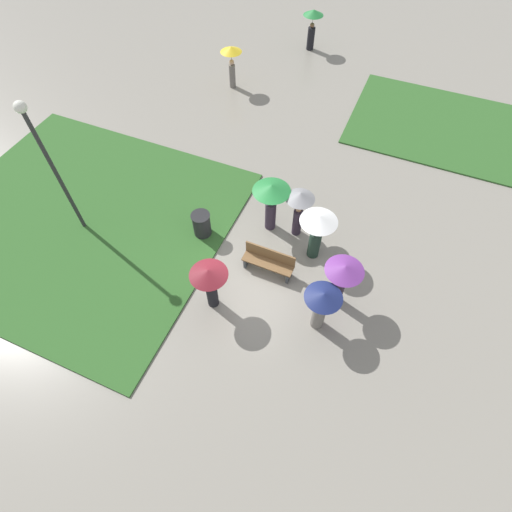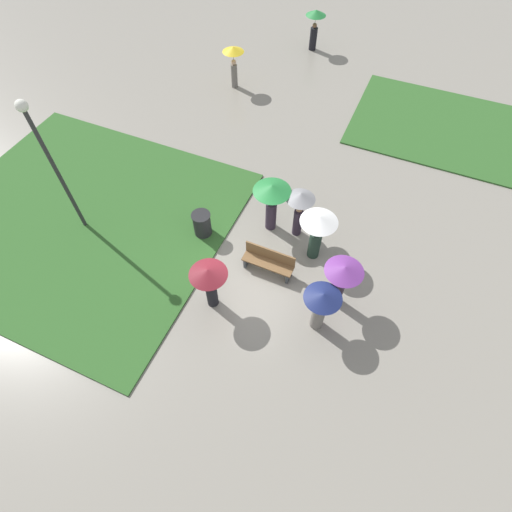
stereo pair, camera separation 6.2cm
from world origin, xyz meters
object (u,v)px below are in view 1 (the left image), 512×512
(crowd_person_maroon, at_px, (210,280))
(trash_bin, at_px, (202,225))
(lone_walker_mid_plaza, at_px, (313,22))
(park_bench, at_px, (269,261))
(crowd_person_purple, at_px, (343,276))
(crowd_person_navy, at_px, (322,304))
(crowd_person_grey, at_px, (299,205))
(lamp_post, at_px, (47,157))
(crowd_person_green, at_px, (271,197))
(lone_walker_far_path, at_px, (231,58))
(crowd_person_white, at_px, (317,228))

(crowd_person_maroon, bearing_deg, trash_bin, -11.78)
(trash_bin, bearing_deg, lone_walker_mid_plaza, 92.61)
(park_bench, xyz_separation_m, crowd_person_purple, (2.24, -0.25, 0.86))
(park_bench, xyz_separation_m, crowd_person_navy, (1.97, -1.20, 0.70))
(crowd_person_purple, relative_size, crowd_person_grey, 0.96)
(lamp_post, xyz_separation_m, crowd_person_navy, (8.38, -0.39, -1.86))
(crowd_person_purple, height_order, crowd_person_green, crowd_person_green)
(trash_bin, bearing_deg, crowd_person_purple, -8.57)
(park_bench, relative_size, trash_bin, 1.72)
(lone_walker_far_path, bearing_deg, crowd_person_maroon, 149.52)
(crowd_person_purple, height_order, lone_walker_mid_plaza, lone_walker_mid_plaza)
(lamp_post, xyz_separation_m, lone_walker_mid_plaza, (3.27, 14.28, -1.72))
(park_bench, xyz_separation_m, trash_bin, (-2.55, 0.48, 0.01))
(trash_bin, distance_m, lone_walker_mid_plaza, 13.03)
(lone_walker_mid_plaza, bearing_deg, crowd_person_purple, -42.07)
(park_bench, relative_size, crowd_person_maroon, 0.92)
(park_bench, relative_size, crowd_person_purple, 0.90)
(crowd_person_white, height_order, crowd_person_purple, crowd_person_white)
(crowd_person_grey, bearing_deg, crowd_person_purple, -119.10)
(crowd_person_maroon, xyz_separation_m, crowd_person_navy, (3.02, 0.55, -0.13))
(trash_bin, xyz_separation_m, crowd_person_maroon, (1.50, -2.22, 0.82))
(lamp_post, height_order, lone_walker_far_path, lamp_post)
(crowd_person_green, height_order, crowd_person_maroon, crowd_person_green)
(trash_bin, distance_m, crowd_person_green, 2.46)
(crowd_person_navy, bearing_deg, lone_walker_far_path, 130.47)
(lamp_post, distance_m, crowd_person_grey, 7.37)
(crowd_person_white, bearing_deg, crowd_person_navy, 0.89)
(park_bench, distance_m, lone_walker_far_path, 10.34)
(trash_bin, relative_size, crowd_person_grey, 0.50)
(crowd_person_green, height_order, crowd_person_grey, crowd_person_green)
(crowd_person_white, xyz_separation_m, crowd_person_maroon, (-2.14, -2.86, -0.01))
(lone_walker_far_path, height_order, lone_walker_mid_plaza, lone_walker_mid_plaza)
(trash_bin, distance_m, crowd_person_navy, 4.87)
(crowd_person_white, height_order, crowd_person_green, crowd_person_green)
(crowd_person_white, bearing_deg, lone_walker_mid_plaza, 178.94)
(crowd_person_green, height_order, lone_walker_mid_plaza, crowd_person_green)
(crowd_person_green, distance_m, lone_walker_far_path, 8.57)
(crowd_person_green, bearing_deg, crowd_person_maroon, 92.03)
(lamp_post, relative_size, crowd_person_white, 2.59)
(lamp_post, xyz_separation_m, lone_walker_far_path, (1.08, 9.63, -1.66))
(crowd_person_grey, bearing_deg, trash_bin, 130.88)
(crowd_person_white, relative_size, lone_walker_mid_plaza, 0.98)
(trash_bin, bearing_deg, crowd_person_white, 9.90)
(crowd_person_purple, bearing_deg, trash_bin, -130.75)
(crowd_person_grey, height_order, crowd_person_maroon, crowd_person_grey)
(crowd_person_maroon, height_order, lone_walker_far_path, lone_walker_far_path)
(crowd_person_maroon, distance_m, lone_walker_mid_plaza, 15.35)
(trash_bin, height_order, crowd_person_grey, crowd_person_grey)
(lamp_post, bearing_deg, trash_bin, 18.49)
(trash_bin, distance_m, crowd_person_maroon, 2.80)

